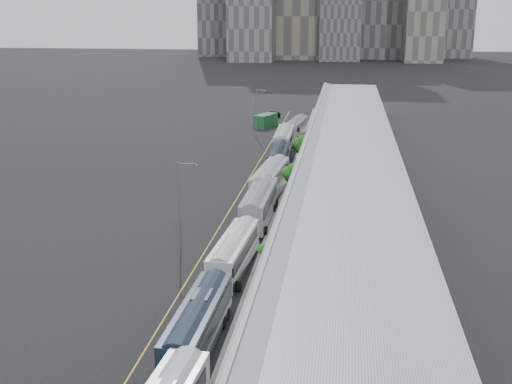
% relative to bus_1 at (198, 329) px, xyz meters
% --- Properties ---
extents(sidewalk, '(10.00, 170.00, 0.12)m').
position_rel_bus_1_xyz_m(sidewalk, '(6.73, 35.82, -1.47)').
color(sidewalk, gray).
rests_on(sidewalk, ground).
extents(lane_line, '(0.12, 160.00, 0.02)m').
position_rel_bus_1_xyz_m(lane_line, '(-3.77, 35.82, -1.52)').
color(lane_line, gold).
rests_on(lane_line, ground).
extents(depot, '(12.45, 160.40, 7.20)m').
position_rel_bus_1_xyz_m(depot, '(10.72, 35.82, 1.98)').
color(depot, gray).
rests_on(depot, ground).
extents(bus_1, '(2.79, 12.47, 3.63)m').
position_rel_bus_1_xyz_m(bus_1, '(0.00, 0.00, 0.00)').
color(bus_1, '#172134').
rests_on(bus_1, ground).
extents(bus_2, '(3.07, 12.34, 3.58)m').
position_rel_bus_1_xyz_m(bus_2, '(0.09, 14.46, -0.02)').
color(bus_2, silver).
rests_on(bus_2, ground).
extents(bus_3, '(3.00, 13.55, 3.95)m').
position_rel_bus_1_xyz_m(bus_3, '(0.40, 29.80, 0.14)').
color(bus_3, gray).
rests_on(bus_3, ground).
extents(bus_4, '(3.84, 14.08, 4.07)m').
position_rel_bus_1_xyz_m(bus_4, '(0.34, 40.95, 0.19)').
color(bus_4, '#A8ABB3').
rests_on(bus_4, ground).
extents(bus_5, '(2.87, 12.54, 3.65)m').
position_rel_bus_1_xyz_m(bus_5, '(-0.06, 55.15, 0.01)').
color(bus_5, black).
rests_on(bus_5, ground).
extents(bus_6, '(3.13, 13.79, 4.01)m').
position_rel_bus_1_xyz_m(bus_6, '(-0.56, 68.81, 0.16)').
color(bus_6, silver).
rests_on(bus_6, ground).
extents(bus_7, '(3.62, 12.30, 3.54)m').
position_rel_bus_1_xyz_m(bus_7, '(0.46, 83.41, -0.04)').
color(bus_7, gray).
rests_on(bus_7, ground).
extents(tree_1, '(1.33, 1.33, 4.40)m').
position_rel_bus_1_xyz_m(tree_1, '(3.86, 10.72, 2.11)').
color(tree_1, black).
rests_on(tree_1, ground).
extents(tree_2, '(2.20, 2.20, 4.88)m').
position_rel_bus_1_xyz_m(tree_2, '(3.43, 38.58, 2.22)').
color(tree_2, black).
rests_on(tree_2, ground).
extents(tree_3, '(2.74, 2.74, 4.75)m').
position_rel_bus_1_xyz_m(tree_3, '(3.16, 59.80, 1.84)').
color(tree_3, black).
rests_on(tree_3, ground).
extents(street_lamp_near, '(2.04, 0.22, 9.11)m').
position_rel_bus_1_xyz_m(street_lamp_near, '(-6.21, 19.57, 3.71)').
color(street_lamp_near, '#59595E').
rests_on(street_lamp_near, ground).
extents(street_lamp_far, '(2.04, 0.22, 9.26)m').
position_rel_bus_1_xyz_m(street_lamp_far, '(-7.06, 81.17, 3.79)').
color(street_lamp_far, '#59595E').
rests_on(street_lamp_far, ground).
extents(shipping_container, '(4.68, 6.78, 2.68)m').
position_rel_bus_1_xyz_m(shipping_container, '(-6.88, 93.40, -0.19)').
color(shipping_container, '#174B26').
rests_on(shipping_container, ground).
extents(suv, '(4.41, 6.07, 1.53)m').
position_rel_bus_1_xyz_m(suv, '(-7.14, 104.59, -0.77)').
color(suv, black).
rests_on(suv, ground).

